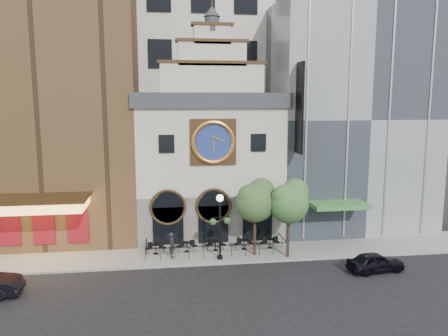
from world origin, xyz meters
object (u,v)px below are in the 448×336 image
tree_left (256,200)px  tree_right (289,200)px  bistro_3 (244,244)px  bistro_2 (215,245)px  bistro_4 (270,242)px  bistro_1 (187,246)px  car_right (376,262)px  lamppost (220,219)px  pedestrian (172,245)px  bistro_0 (156,248)px

tree_left → tree_right: bearing=-16.9°
tree_right → bistro_3: bearing=146.1°
bistro_2 → tree_left: (2.87, -1.34, 3.82)m
bistro_4 → tree_right: tree_right is taller
tree_left → bistro_2: bearing=155.1°
bistro_1 → car_right: 13.83m
bistro_1 → lamppost: bearing=-39.1°
bistro_4 → lamppost: bearing=-156.2°
bistro_2 → bistro_4: (4.35, -0.06, 0.00)m
bistro_2 → pedestrian: bearing=-161.3°
bistro_2 → bistro_4: bearing=-0.7°
bistro_1 → tree_right: bearing=-15.3°
bistro_2 → lamppost: 3.19m
bistro_0 → bistro_4: 8.95m
tree_right → bistro_4: bearing=114.5°
bistro_1 → bistro_4: size_ratio=1.00×
bistro_1 → bistro_3: 4.49m
bistro_3 → bistro_1: bearing=179.5°
pedestrian → tree_left: 7.08m
bistro_2 → bistro_4: size_ratio=1.00×
bistro_0 → bistro_4: same height
bistro_2 → bistro_1: bearing=-179.6°
bistro_0 → bistro_2: 4.61m
car_right → tree_right: (-5.28, 3.30, 3.78)m
bistro_0 → tree_left: tree_left is taller
tree_left → bistro_3: bearing=115.2°
bistro_0 → lamppost: 5.65m
bistro_2 → pedestrian: size_ratio=0.82×
bistro_4 → tree_right: bearing=-65.5°
bistro_2 → bistro_3: bearing=-1.3°
pedestrian → bistro_1: bearing=-50.8°
bistro_2 → tree_left: size_ratio=0.27×
pedestrian → tree_right: 9.31m
bistro_0 → bistro_1: bearing=3.9°
bistro_0 → bistro_1: 2.39m
car_right → bistro_1: bearing=60.0°
bistro_4 → bistro_2: bearing=179.3°
pedestrian → bistro_3: bearing=-83.9°
bistro_3 → car_right: (8.27, -5.31, 0.07)m
bistro_0 → tree_left: 8.48m
bistro_0 → bistro_3: same height
bistro_4 → car_right: (6.20, -5.30, 0.07)m
bistro_2 → lamppost: lamppost is taller
bistro_0 → bistro_3: (6.88, 0.13, 0.00)m
bistro_1 → bistro_4: (6.56, -0.04, 0.00)m
pedestrian → bistro_4: bearing=-86.8°
bistro_3 → car_right: bearing=-32.7°
car_right → bistro_2: bearing=55.8°
bistro_0 → bistro_3: 6.88m
bistro_4 → car_right: size_ratio=0.40×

